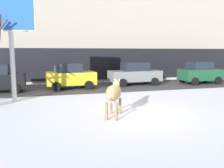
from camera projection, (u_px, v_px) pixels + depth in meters
ground_plane at (136, 115)px, 10.21m from camera, size 120.00×120.00×0.00m
road_strip at (95, 87)px, 18.21m from camera, size 60.00×5.60×0.01m
building_facade at (81, 13)px, 23.46m from camera, size 44.00×6.10×13.00m
cow_tan at (114, 93)px, 9.80m from camera, size 1.21×1.88×1.54m
billboard at (10, 20)px, 12.30m from camera, size 2.53×0.44×5.56m
car_yellow_hatchback at (71, 76)px, 17.41m from camera, size 3.54×1.99×1.86m
car_grey_sedan at (135, 74)px, 19.53m from camera, size 4.24×2.06×1.84m
car_darkgreen_hatchback at (200, 73)px, 20.27m from camera, size 3.54×1.99×1.86m
pedestrian_by_cars at (57, 73)px, 20.47m from camera, size 0.36×0.24×1.73m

